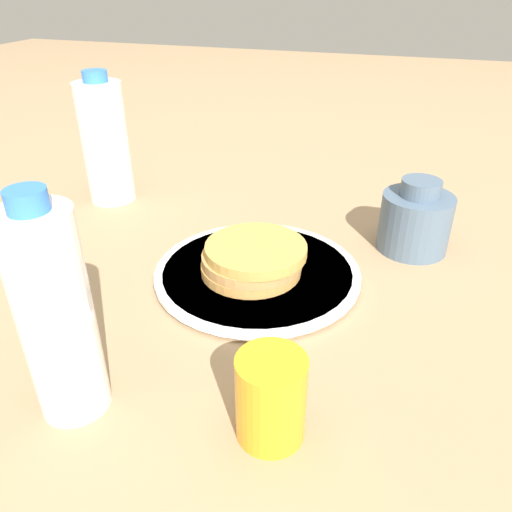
{
  "coord_description": "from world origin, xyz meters",
  "views": [
    {
      "loc": [
        0.17,
        -0.53,
        0.37
      ],
      "look_at": [
        -0.0,
        0.01,
        0.03
      ],
      "focal_mm": 35.0,
      "sensor_mm": 36.0,
      "label": 1
    }
  ],
  "objects": [
    {
      "name": "pancake_stack",
      "position": [
        -0.01,
        0.0,
        0.03
      ],
      "size": [
        0.14,
        0.13,
        0.04
      ],
      "color": "#CD9348",
      "rests_on": "plate"
    },
    {
      "name": "plate",
      "position": [
        -0.0,
        0.01,
        0.01
      ],
      "size": [
        0.27,
        0.27,
        0.01
      ],
      "color": "white",
      "rests_on": "ground_plane"
    },
    {
      "name": "juice_glass",
      "position": [
        0.09,
        -0.24,
        0.04
      ],
      "size": [
        0.06,
        0.06,
        0.08
      ],
      "color": "orange",
      "rests_on": "ground_plane"
    },
    {
      "name": "cream_jug",
      "position": [
        0.19,
        0.15,
        0.05
      ],
      "size": [
        0.1,
        0.1,
        0.11
      ],
      "color": "#4C6075",
      "rests_on": "ground_plane"
    },
    {
      "name": "water_bottle_near",
      "position": [
        -0.1,
        -0.26,
        0.1
      ],
      "size": [
        0.06,
        0.06,
        0.22
      ],
      "color": "white",
      "rests_on": "ground_plane"
    },
    {
      "name": "ground_plane",
      "position": [
        0.0,
        0.0,
        0.0
      ],
      "size": [
        4.0,
        4.0,
        0.0
      ],
      "primitive_type": "plane",
      "color": "#9E7F5B"
    },
    {
      "name": "water_bottle_mid",
      "position": [
        -0.33,
        0.18,
        0.1
      ],
      "size": [
        0.08,
        0.08,
        0.22
      ],
      "color": "silver",
      "rests_on": "ground_plane"
    }
  ]
}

